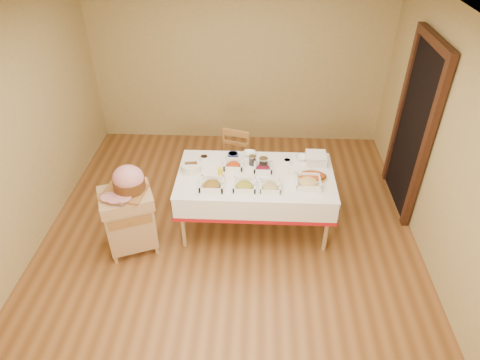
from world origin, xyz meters
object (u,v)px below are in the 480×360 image
Objects in this scene: ham_on_board at (128,181)px; mustard_bottle at (220,173)px; bread_basket at (191,167)px; plate_stack at (316,158)px; brass_platter at (312,177)px; butcher_cart at (129,218)px; preserve_jar_right at (263,164)px; preserve_jar_left at (253,161)px; dining_table at (255,186)px; dining_chair at (233,163)px.

ham_on_board is 2.57× the size of mustard_bottle.
bread_basket is 1.50m from plate_stack.
brass_platter is (2.01, 0.40, -0.15)m from ham_on_board.
butcher_cart is 1.66m from preserve_jar_right.
mustard_bottle reaches higher than preserve_jar_right.
preserve_jar_right is 0.41× the size of brass_platter.
ham_on_board is 1.57m from preserve_jar_right.
mustard_bottle reaches higher than bread_basket.
mustard_bottle is 1.05m from brass_platter.
preserve_jar_right reaches higher than brass_platter.
brass_platter is (1.05, 0.07, -0.06)m from mustard_bottle.
preserve_jar_left is 0.74m from brass_platter.
dining_table is 0.76m from dining_chair.
bread_basket reaches higher than butcher_cart.
dining_table is at bearing 176.87° from brass_platter.
preserve_jar_right is at bearing 22.34° from butcher_cart.
butcher_cart is at bearing -153.40° from preserve_jar_left.
preserve_jar_right is at bearing -28.01° from preserve_jar_left.
dining_table is 7.61× the size of plate_stack.
plate_stack is at bearing 19.79° from mustard_bottle.
ham_on_board reaches higher than preserve_jar_right.
mustard_bottle is (-0.09, -0.79, 0.38)m from dining_chair.
ham_on_board reaches higher than dining_chair.
bread_basket is (-0.85, -0.09, -0.02)m from preserve_jar_right.
mustard_bottle reaches higher than dining_table.
butcher_cart is 2.13m from brass_platter.
ham_on_board reaches higher than mustard_bottle.
butcher_cart is 3.32× the size of plate_stack.
preserve_jar_left reaches higher than bread_basket.
bread_basket reaches higher than brass_platter.
bread_basket is (-0.72, -0.15, -0.01)m from preserve_jar_left.
dining_table is 0.68m from brass_platter.
brass_platter reaches higher than dining_table.
plate_stack is (0.72, 0.29, 0.22)m from dining_table.
dining_chair is 0.64m from preserve_jar_left.
mustard_bottle is 1.19m from plate_stack.
mustard_bottle is at bearing -152.38° from preserve_jar_right.
bread_basket is 1.41m from brass_platter.
ham_on_board is at bearing -133.45° from dining_chair.
mustard_bottle is 0.40m from bread_basket.
preserve_jar_left is at bearing 100.76° from dining_table.
dining_table is at bearing -121.16° from preserve_jar_right.
dining_chair is 4.79× the size of mustard_bottle.
bread_basket is (-0.36, 0.17, -0.04)m from mustard_bottle.
ham_on_board is 1.48m from preserve_jar_left.
bread_basket is at bearing 154.81° from mustard_bottle.
dining_table is 0.79m from bread_basket.
mustard_bottle is at bearing -164.88° from dining_table.
preserve_jar_left is 0.36× the size of brass_platter.
dining_chair is 0.88m from mustard_bottle.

